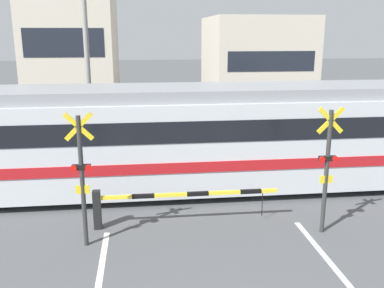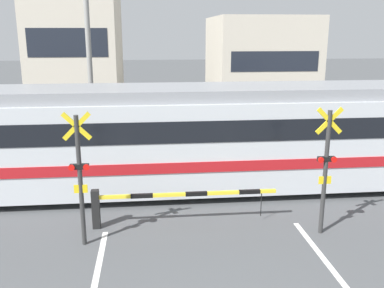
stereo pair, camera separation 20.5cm
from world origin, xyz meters
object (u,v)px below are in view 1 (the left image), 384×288
commuter_train (174,136)px  crossing_barrier_far (217,146)px  crossing_barrier_near (153,201)px  crossing_signal_right (327,165)px  crossing_signal_left (82,174)px  pedestrian (194,123)px

commuter_train → crossing_barrier_far: (1.94, 2.75, -1.11)m
crossing_barrier_near → crossing_signal_right: size_ratio=1.50×
crossing_signal_left → crossing_signal_right: bearing=0.0°
crossing_barrier_near → crossing_signal_right: bearing=-11.6°
crossing_signal_left → crossing_signal_right: (6.05, 0.00, 0.00)m
commuter_train → crossing_signal_left: 4.29m
crossing_signal_left → commuter_train: bearing=55.2°
crossing_barrier_near → pedestrian: size_ratio=3.15×
crossing_signal_left → crossing_signal_right: same height
commuter_train → pedestrian: (1.48, 6.48, -0.93)m
crossing_barrier_near → crossing_signal_right: (4.38, -0.90, 1.11)m
commuter_train → crossing_signal_left: bearing=-124.8°
crossing_signal_left → pedestrian: 10.79m
commuter_train → crossing_signal_right: commuter_train is taller
commuter_train → crossing_barrier_near: bearing=-106.6°
crossing_barrier_near → crossing_signal_right: 4.61m
commuter_train → pedestrian: size_ratio=11.58×
pedestrian → commuter_train: bearing=-102.9°
commuter_train → crossing_signal_left: size_ratio=5.51×
crossing_barrier_near → crossing_signal_left: bearing=-151.5°
commuter_train → pedestrian: bearing=77.1°
crossing_signal_left → pedestrian: (3.93, 10.01, -0.93)m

